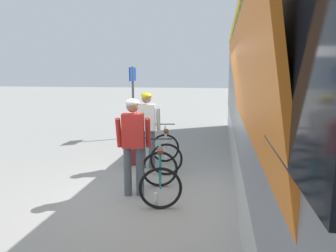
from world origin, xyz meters
name	(u,v)px	position (x,y,z in m)	size (l,w,h in m)	color
ground_plane	(152,199)	(0.00, 0.00, 0.00)	(80.00, 80.00, 0.00)	gray
cyclist_near_in_white	(147,124)	(-0.50, 1.76, 1.05)	(0.64, 0.36, 1.76)	#4C515B
cyclist_far_in_red	(133,139)	(-0.36, 0.13, 1.05)	(0.64, 0.37, 1.76)	#4C515B
bicycle_near_silver	(166,151)	(-0.08, 1.82, 0.40)	(0.91, 1.19, 0.99)	black
bicycle_far_teal	(160,175)	(0.12, 0.12, 0.40)	(0.91, 1.19, 0.99)	black
backpack_on_platform	(130,157)	(-0.97, 1.93, 0.20)	(0.28, 0.18, 0.40)	maroon
water_bottle_near_the_bikes	(156,200)	(0.13, -0.28, 0.12)	(0.08, 0.08, 0.24)	silver
platform_sign_post	(133,90)	(-1.76, 5.02, 1.62)	(0.08, 0.70, 2.40)	#595B60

